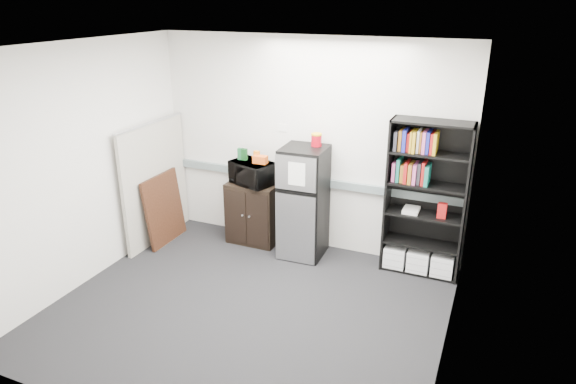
% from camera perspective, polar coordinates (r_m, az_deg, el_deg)
% --- Properties ---
extents(floor, '(4.00, 4.00, 0.00)m').
position_cam_1_polar(floor, '(5.61, -4.56, -12.89)').
color(floor, black).
rests_on(floor, ground).
extents(wall_back, '(4.00, 0.02, 2.70)m').
position_cam_1_polar(wall_back, '(6.50, 2.23, 5.16)').
color(wall_back, silver).
rests_on(wall_back, floor).
extents(wall_right, '(0.02, 3.50, 2.70)m').
position_cam_1_polar(wall_right, '(4.47, 18.34, -3.50)').
color(wall_right, silver).
rests_on(wall_right, floor).
extents(wall_left, '(0.02, 3.50, 2.70)m').
position_cam_1_polar(wall_left, '(6.15, -21.74, 2.70)').
color(wall_left, silver).
rests_on(wall_left, floor).
extents(ceiling, '(4.00, 3.50, 0.02)m').
position_cam_1_polar(ceiling, '(4.68, -5.54, 15.72)').
color(ceiling, white).
rests_on(ceiling, wall_back).
extents(electrical_raceway, '(3.92, 0.05, 0.10)m').
position_cam_1_polar(electrical_raceway, '(6.61, 2.08, 1.34)').
color(electrical_raceway, slate).
rests_on(electrical_raceway, wall_back).
extents(wall_note, '(0.14, 0.00, 0.10)m').
position_cam_1_polar(wall_note, '(6.58, -0.63, 7.15)').
color(wall_note, white).
rests_on(wall_note, wall_back).
extents(bookshelf, '(0.90, 0.34, 1.85)m').
position_cam_1_polar(bookshelf, '(6.12, 15.02, -0.93)').
color(bookshelf, black).
rests_on(bookshelf, floor).
extents(cubicle_partition, '(0.06, 1.30, 1.62)m').
position_cam_1_polar(cubicle_partition, '(7.01, -14.52, 1.05)').
color(cubicle_partition, '#A49F91').
rests_on(cubicle_partition, floor).
extents(cabinet, '(0.67, 0.45, 0.83)m').
position_cam_1_polar(cabinet, '(6.86, -3.85, -2.30)').
color(cabinet, black).
rests_on(cabinet, floor).
extents(microwave, '(0.63, 0.51, 0.30)m').
position_cam_1_polar(microwave, '(6.64, -4.03, 2.14)').
color(microwave, black).
rests_on(microwave, cabinet).
extents(snack_box_a, '(0.08, 0.06, 0.15)m').
position_cam_1_polar(snack_box_a, '(6.68, -5.29, 4.24)').
color(snack_box_a, '#17512A').
rests_on(snack_box_a, microwave).
extents(snack_box_b, '(0.07, 0.05, 0.15)m').
position_cam_1_polar(snack_box_b, '(6.66, -4.87, 4.19)').
color(snack_box_b, '#0C3813').
rests_on(snack_box_b, microwave).
extents(snack_box_c, '(0.07, 0.06, 0.14)m').
position_cam_1_polar(snack_box_c, '(6.58, -3.50, 3.98)').
color(snack_box_c, '#CC6E13').
rests_on(snack_box_c, microwave).
extents(snack_bag, '(0.18, 0.10, 0.10)m').
position_cam_1_polar(snack_bag, '(6.51, -3.10, 3.62)').
color(snack_bag, '#DC5416').
rests_on(snack_bag, microwave).
extents(refrigerator, '(0.55, 0.58, 1.42)m').
position_cam_1_polar(refrigerator, '(6.40, 1.73, -1.19)').
color(refrigerator, black).
rests_on(refrigerator, floor).
extents(coffee_can, '(0.13, 0.13, 0.18)m').
position_cam_1_polar(coffee_can, '(6.22, 3.18, 5.91)').
color(coffee_can, '#AA0716').
rests_on(coffee_can, refrigerator).
extents(framed_poster, '(0.15, 0.73, 0.93)m').
position_cam_1_polar(framed_poster, '(7.03, -13.60, -1.83)').
color(framed_poster, black).
rests_on(framed_poster, floor).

